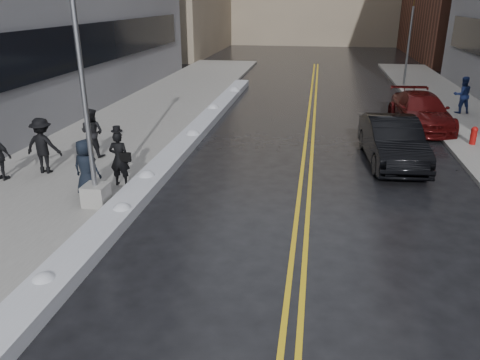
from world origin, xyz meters
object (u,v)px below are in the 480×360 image
at_px(car_black, 392,141).
at_px(pedestrian_e, 43,146).
at_px(traffic_signal, 410,35).
at_px(car_maroon, 421,111).
at_px(pedestrian_fedora, 119,159).
at_px(pedestrian_east, 462,95).
at_px(lamppost, 87,123).
at_px(pedestrian_b, 92,133).
at_px(fire_hydrant, 474,135).
at_px(pedestrian_c, 86,168).

bearing_deg(car_black, pedestrian_e, -168.19).
relative_size(traffic_signal, car_maroon, 1.13).
bearing_deg(pedestrian_e, pedestrian_fedora, 167.15).
height_order(pedestrian_fedora, car_maroon, pedestrian_fedora).
relative_size(traffic_signal, pedestrian_east, 3.26).
xyz_separation_m(pedestrian_e, car_black, (11.65, 3.34, -0.26)).
distance_m(lamppost, pedestrian_b, 4.83).
bearing_deg(fire_hydrant, pedestrian_east, 80.31).
relative_size(pedestrian_b, pedestrian_c, 1.05).
relative_size(lamppost, car_black, 1.53).
xyz_separation_m(pedestrian_b, pedestrian_e, (-0.81, -1.90, 0.04)).
relative_size(pedestrian_b, car_black, 0.36).
height_order(pedestrian_fedora, pedestrian_east, pedestrian_east).
bearing_deg(car_maroon, fire_hydrant, -67.89).
bearing_deg(car_black, traffic_signal, 75.46).
bearing_deg(pedestrian_east, car_maroon, 37.18).
bearing_deg(traffic_signal, lamppost, -118.21).
bearing_deg(pedestrian_e, traffic_signal, -126.51).
relative_size(pedestrian_b, car_maroon, 0.34).
height_order(lamppost, pedestrian_b, lamppost).
bearing_deg(pedestrian_fedora, traffic_signal, -120.87).
height_order(fire_hydrant, pedestrian_b, pedestrian_b).
height_order(fire_hydrant, traffic_signal, traffic_signal).
distance_m(pedestrian_east, car_maroon, 3.72).
bearing_deg(lamppost, pedestrian_east, 46.02).
height_order(pedestrian_east, car_maroon, pedestrian_east).
bearing_deg(car_black, pedestrian_b, -176.61).
xyz_separation_m(pedestrian_c, car_maroon, (11.34, 10.39, -0.24)).
xyz_separation_m(lamppost, pedestrian_b, (-2.03, 4.12, -1.48)).
xyz_separation_m(fire_hydrant, pedestrian_east, (0.99, 5.77, 0.52)).
height_order(traffic_signal, pedestrian_fedora, traffic_signal).
xyz_separation_m(pedestrian_b, pedestrian_east, (15.32, 9.65, 0.02)).
relative_size(fire_hydrant, pedestrian_c, 0.43).
relative_size(pedestrian_fedora, pedestrian_b, 0.97).
height_order(fire_hydrant, pedestrian_c, pedestrian_c).
bearing_deg(pedestrian_east, pedestrian_e, 24.81).
bearing_deg(pedestrian_b, pedestrian_east, -139.74).
bearing_deg(pedestrian_c, pedestrian_e, -24.74).
xyz_separation_m(traffic_signal, pedestrian_c, (-12.34, -21.37, -2.40)).
relative_size(pedestrian_e, car_maroon, 0.35).
relative_size(pedestrian_fedora, car_black, 0.35).
distance_m(pedestrian_e, car_black, 12.12).
relative_size(lamppost, pedestrian_east, 4.14).
height_order(pedestrian_c, car_black, pedestrian_c).
xyz_separation_m(pedestrian_b, pedestrian_c, (1.50, -3.49, -0.04)).
bearing_deg(pedestrian_b, car_maroon, -143.70).
height_order(lamppost, pedestrian_fedora, lamppost).
height_order(lamppost, fire_hydrant, lamppost).
bearing_deg(lamppost, traffic_signal, 61.79).
bearing_deg(pedestrian_b, car_black, -164.35).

